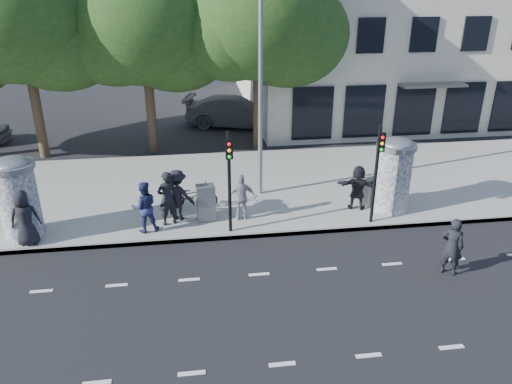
{
  "coord_description": "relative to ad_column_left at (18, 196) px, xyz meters",
  "views": [
    {
      "loc": [
        -1.74,
        -10.57,
        8.04
      ],
      "look_at": [
        0.2,
        3.5,
        1.65
      ],
      "focal_mm": 35.0,
      "sensor_mm": 36.0,
      "label": 1
    }
  ],
  "objects": [
    {
      "name": "car_right",
      "position": [
        8.03,
        11.85,
        -0.73
      ],
      "size": [
        3.57,
        5.97,
        1.62
      ],
      "primitive_type": "imported",
      "rotation": [
        0.0,
        0.0,
        1.32
      ],
      "color": "slate",
      "rests_on": "ground"
    },
    {
      "name": "ground",
      "position": [
        7.2,
        -4.5,
        -1.54
      ],
      "size": [
        120.0,
        120.0,
        0.0
      ],
      "primitive_type": "plane",
      "color": "black",
      "rests_on": "ground"
    },
    {
      "name": "ped_c",
      "position": [
        3.86,
        -0.27,
        -0.52
      ],
      "size": [
        0.95,
        0.81,
        1.74
      ],
      "primitive_type": "imported",
      "rotation": [
        0.0,
        0.0,
        3.33
      ],
      "color": "navy",
      "rests_on": "sidewalk"
    },
    {
      "name": "ad_column_right",
      "position": [
        12.4,
        0.2,
        0.0
      ],
      "size": [
        1.36,
        1.36,
        2.65
      ],
      "color": "beige",
      "rests_on": "sidewalk"
    },
    {
      "name": "ped_e",
      "position": [
        7.06,
        0.14,
        -0.57
      ],
      "size": [
        0.98,
        0.59,
        1.64
      ],
      "primitive_type": "imported",
      "rotation": [
        0.0,
        0.0,
        3.18
      ],
      "color": "#949497",
      "rests_on": "sidewalk"
    },
    {
      "name": "tree_center",
      "position": [
        8.7,
        7.8,
        4.77
      ],
      "size": [
        7.0,
        7.0,
        9.3
      ],
      "color": "#38281C",
      "rests_on": "ground"
    },
    {
      "name": "man_road",
      "position": [
        12.6,
        -3.76,
        -0.66
      ],
      "size": [
        0.76,
        0.69,
        1.75
      ],
      "primitive_type": "imported",
      "rotation": [
        0.0,
        0.0,
        2.6
      ],
      "color": "black",
      "rests_on": "ground"
    },
    {
      "name": "bicycle",
      "position": [
        5.42,
        1.28,
        -0.92
      ],
      "size": [
        0.82,
        1.86,
        0.94
      ],
      "primitive_type": "imported",
      "rotation": [
        0.0,
        0.0,
        1.46
      ],
      "color": "black",
      "rests_on": "sidewalk"
    },
    {
      "name": "ped_f",
      "position": [
        11.23,
        0.42,
        -0.58
      ],
      "size": [
        1.6,
        0.99,
        1.62
      ],
      "primitive_type": "imported",
      "rotation": [
        0.0,
        0.0,
        2.82
      ],
      "color": "black",
      "rests_on": "sidewalk"
    },
    {
      "name": "building",
      "position": [
        19.2,
        15.49,
        4.46
      ],
      "size": [
        20.3,
        15.85,
        12.0
      ],
      "color": "#AAA38E",
      "rests_on": "ground"
    },
    {
      "name": "tree_mid_left",
      "position": [
        -1.3,
        8.0,
        4.96
      ],
      "size": [
        7.2,
        7.2,
        9.57
      ],
      "color": "#38281C",
      "rests_on": "ground"
    },
    {
      "name": "lane_dash_far",
      "position": [
        7.2,
        -3.1,
        -1.53
      ],
      "size": [
        32.0,
        0.12,
        0.01
      ],
      "primitive_type": "cube",
      "color": "silver",
      "rests_on": "ground"
    },
    {
      "name": "lane_dash_near",
      "position": [
        7.2,
        -6.7,
        -1.53
      ],
      "size": [
        32.0,
        0.12,
        0.01
      ],
      "primitive_type": "cube",
      "color": "silver",
      "rests_on": "ground"
    },
    {
      "name": "sidewalk",
      "position": [
        7.2,
        3.0,
        -1.46
      ],
      "size": [
        40.0,
        8.0,
        0.15
      ],
      "primitive_type": "cube",
      "color": "gray",
      "rests_on": "ground"
    },
    {
      "name": "tree_near_left",
      "position": [
        3.7,
        8.2,
        4.53
      ],
      "size": [
        6.8,
        6.8,
        8.97
      ],
      "color": "#38281C",
      "rests_on": "ground"
    },
    {
      "name": "cabinet_left",
      "position": [
        5.86,
        0.26,
        -0.75
      ],
      "size": [
        0.64,
        0.49,
        1.27
      ],
      "primitive_type": "cube",
      "rotation": [
        0.0,
        0.0,
        0.09
      ],
      "color": "slate",
      "rests_on": "sidewalk"
    },
    {
      "name": "cabinet_right",
      "position": [
        11.83,
        0.66,
        -0.87
      ],
      "size": [
        0.58,
        0.49,
        1.03
      ],
      "primitive_type": "cube",
      "rotation": [
        0.0,
        0.0,
        0.3
      ],
      "color": "slate",
      "rests_on": "sidewalk"
    },
    {
      "name": "traffic_pole_far",
      "position": [
        11.4,
        -0.71,
        0.69
      ],
      "size": [
        0.22,
        0.31,
        3.4
      ],
      "color": "black",
      "rests_on": "sidewalk"
    },
    {
      "name": "ped_d",
      "position": [
        4.92,
        0.45,
        -0.49
      ],
      "size": [
        1.33,
        1.08,
        1.79
      ],
      "primitive_type": "imported",
      "rotation": [
        0.0,
        0.0,
        2.72
      ],
      "color": "black",
      "rests_on": "sidewalk"
    },
    {
      "name": "ped_b",
      "position": [
        4.59,
        0.12,
        -0.44
      ],
      "size": [
        0.81,
        0.68,
        1.89
      ],
      "primitive_type": "imported",
      "rotation": [
        0.0,
        0.0,
        3.54
      ],
      "color": "black",
      "rests_on": "sidewalk"
    },
    {
      "name": "ped_a",
      "position": [
        0.29,
        -0.63,
        -0.49
      ],
      "size": [
        0.96,
        0.71,
        1.79
      ],
      "primitive_type": "imported",
      "rotation": [
        0.0,
        0.0,
        3.32
      ],
      "color": "black",
      "rests_on": "sidewalk"
    },
    {
      "name": "traffic_pole_near",
      "position": [
        6.6,
        -0.71,
        0.69
      ],
      "size": [
        0.22,
        0.31,
        3.4
      ],
      "color": "black",
      "rests_on": "sidewalk"
    },
    {
      "name": "ad_column_left",
      "position": [
        0.0,
        0.0,
        0.0
      ],
      "size": [
        1.36,
        1.36,
        2.65
      ],
      "color": "beige",
      "rests_on": "sidewalk"
    },
    {
      "name": "curb",
      "position": [
        7.2,
        -0.95,
        -1.46
      ],
      "size": [
        40.0,
        0.1,
        0.16
      ],
      "primitive_type": "cube",
      "color": "slate",
      "rests_on": "ground"
    },
    {
      "name": "street_lamp",
      "position": [
        8.0,
        2.13,
        3.26
      ],
      "size": [
        0.25,
        0.93,
        8.0
      ],
      "color": "slate",
      "rests_on": "sidewalk"
    }
  ]
}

